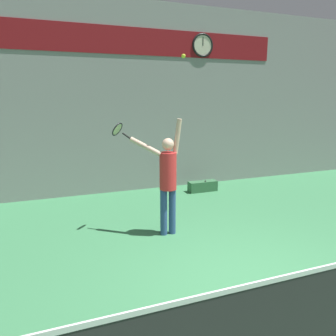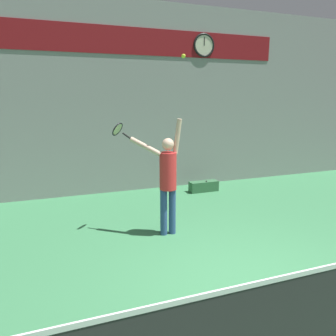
# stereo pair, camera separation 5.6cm
# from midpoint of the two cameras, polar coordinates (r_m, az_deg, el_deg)

# --- Properties ---
(ground_plane) EXTENTS (18.00, 18.00, 0.00)m
(ground_plane) POSITION_cam_midpoint_polar(r_m,az_deg,el_deg) (4.82, 15.42, -20.21)
(ground_plane) COLOR #387A4C
(back_wall) EXTENTS (18.00, 0.10, 5.00)m
(back_wall) POSITION_cam_midpoint_polar(r_m,az_deg,el_deg) (9.06, -4.85, 11.83)
(back_wall) COLOR gray
(back_wall) RESTS_ON ground_plane
(sponsor_banner) EXTENTS (7.89, 0.02, 0.68)m
(sponsor_banner) POSITION_cam_midpoint_polar(r_m,az_deg,el_deg) (9.11, -4.91, 21.10)
(sponsor_banner) COLOR maroon
(scoreboard_clock) EXTENTS (0.64, 0.06, 0.64)m
(scoreboard_clock) POSITION_cam_midpoint_polar(r_m,az_deg,el_deg) (9.73, 5.89, 20.51)
(scoreboard_clock) COLOR beige
(court_net) EXTENTS (8.34, 0.07, 1.06)m
(court_net) POSITION_cam_midpoint_polar(r_m,az_deg,el_deg) (3.90, 25.61, -20.78)
(court_net) COLOR #333333
(court_net) RESTS_ON ground_plane
(tennis_player) EXTENTS (0.90, 0.57, 2.18)m
(tennis_player) POSITION_cam_midpoint_polar(r_m,az_deg,el_deg) (6.02, -0.36, -1.51)
(tennis_player) COLOR #2D4C7F
(tennis_player) RESTS_ON ground_plane
(tennis_racket) EXTENTS (0.38, 0.37, 0.31)m
(tennis_racket) POSITION_cam_midpoint_polar(r_m,az_deg,el_deg) (6.18, -8.93, 6.57)
(tennis_racket) COLOR black
(tennis_ball) EXTENTS (0.07, 0.07, 0.07)m
(tennis_ball) POSITION_cam_midpoint_polar(r_m,az_deg,el_deg) (5.87, 2.43, 18.90)
(tennis_ball) COLOR #CCDB2D
(water_bottle) EXTENTS (0.08, 0.08, 0.31)m
(water_bottle) POSITION_cam_midpoint_polar(r_m,az_deg,el_deg) (9.09, 6.34, -3.23)
(water_bottle) COLOR #262628
(water_bottle) RESTS_ON ground_plane
(equipment_bag) EXTENTS (0.81, 0.27, 0.29)m
(equipment_bag) POSITION_cam_midpoint_polar(r_m,az_deg,el_deg) (9.12, 5.88, -3.17)
(equipment_bag) COLOR #33663F
(equipment_bag) RESTS_ON ground_plane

